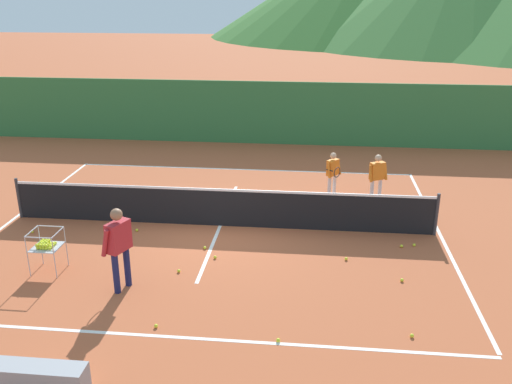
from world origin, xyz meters
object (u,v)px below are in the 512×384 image
tennis_ball_0 (156,326)px  tennis_ball_5 (205,248)px  ball_cart (46,245)px  tennis_net (220,207)px  instructor (119,242)px  student_1 (377,174)px  student_0 (333,170)px  tennis_ball_10 (179,271)px  courtside_bench (36,379)px  tennis_ball_8 (137,230)px  tennis_ball_11 (414,245)px  tennis_ball_6 (346,259)px  tennis_ball_3 (32,232)px  tennis_ball_7 (402,246)px  tennis_ball_1 (412,336)px  tennis_ball_4 (402,280)px  tennis_ball_2 (215,257)px  tennis_ball_9 (278,340)px

tennis_ball_0 → tennis_ball_5: same height
ball_cart → tennis_ball_0: ball_cart is taller
tennis_net → instructor: 3.52m
tennis_ball_5 → student_1: bearing=39.0°
student_0 → ball_cart: 7.79m
tennis_ball_10 → courtside_bench: 3.93m
tennis_net → tennis_ball_8: size_ratio=153.20×
tennis_ball_0 → tennis_ball_11: same height
student_0 → tennis_ball_6: 3.96m
tennis_net → tennis_ball_5: bearing=-95.5°
instructor → tennis_ball_8: size_ratio=24.83×
tennis_ball_3 → student_1: bearing=19.0°
tennis_ball_10 → tennis_ball_7: bearing=19.4°
tennis_net → tennis_ball_0: (-0.39, -4.43, -0.47)m
tennis_ball_1 → ball_cart: bearing=167.5°
tennis_ball_7 → tennis_ball_10: size_ratio=1.00×
tennis_ball_4 → tennis_ball_7: (0.21, 1.58, 0.00)m
student_1 → tennis_ball_2: student_1 is taller
student_0 → tennis_ball_9: (-1.04, -6.97, -0.74)m
tennis_ball_5 → tennis_ball_10: 1.17m
tennis_ball_4 → courtside_bench: bearing=-146.3°
student_0 → courtside_bench: bearing=-117.5°
tennis_ball_8 → tennis_ball_9: bearing=-47.7°
tennis_ball_6 → tennis_ball_10: bearing=-165.3°
tennis_ball_3 → tennis_ball_11: bearing=1.3°
tennis_ball_9 → tennis_ball_6: bearing=67.6°
tennis_ball_0 → tennis_ball_4: 4.93m
tennis_ball_4 → ball_cart: bearing=-177.5°
tennis_ball_7 → tennis_ball_11: 0.31m
tennis_ball_4 → courtside_bench: size_ratio=0.05×
tennis_ball_6 → tennis_ball_8: same height
tennis_ball_2 → tennis_ball_6: same height
tennis_ball_2 → tennis_ball_7: 4.23m
tennis_ball_10 → tennis_ball_11: 5.35m
student_1 → tennis_ball_1: student_1 is taller
tennis_ball_7 → courtside_bench: size_ratio=0.05×
tennis_ball_1 → tennis_ball_10: same height
tennis_net → courtside_bench: (-1.66, -6.18, -0.27)m
instructor → courtside_bench: instructor is taller
tennis_ball_4 → tennis_ball_6: size_ratio=1.00×
ball_cart → tennis_net: bearing=40.2°
ball_cart → tennis_ball_10: size_ratio=13.22×
tennis_ball_8 → tennis_ball_1: bearing=-31.9°
tennis_net → student_0: (2.79, 2.35, 0.27)m
student_0 → tennis_ball_0: size_ratio=18.80×
ball_cart → tennis_ball_3: (-1.27, 1.77, -0.56)m
tennis_ball_2 → tennis_ball_6: 2.84m
tennis_ball_1 → tennis_ball_11: (0.61, 3.56, 0.00)m
ball_cart → tennis_ball_7: ball_cart is taller
tennis_ball_0 → tennis_net: bearing=85.0°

